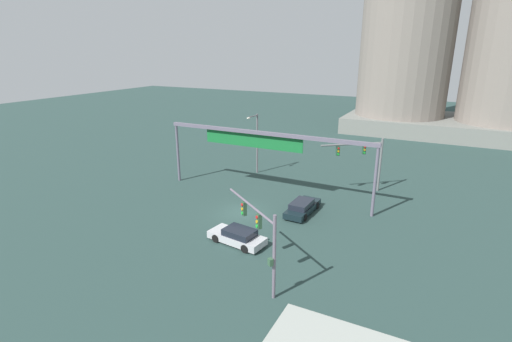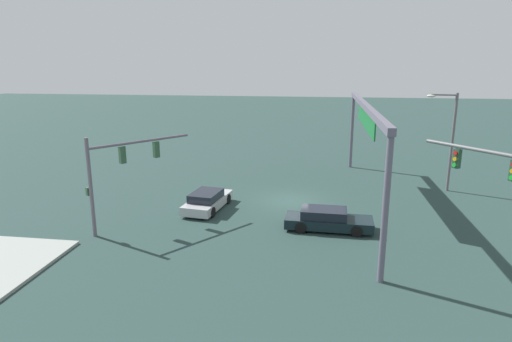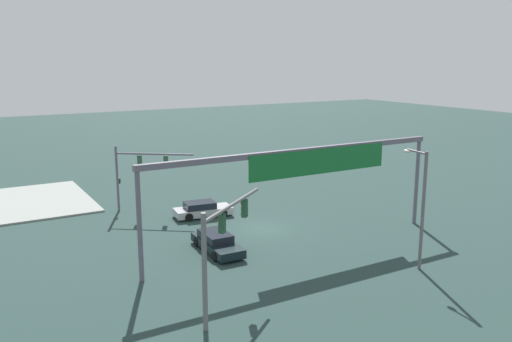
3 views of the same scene
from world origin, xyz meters
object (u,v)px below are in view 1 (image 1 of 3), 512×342
sedan_car_approaching (302,207)px  traffic_signal_opposite_side (365,155)px  traffic_signal_near_corner (260,230)px  sedan_car_waiting_far (238,236)px  streetlamp_curved_arm (256,139)px

sedan_car_approaching → traffic_signal_opposite_side: bearing=-22.7°
traffic_signal_near_corner → sedan_car_approaching: size_ratio=1.10×
sedan_car_approaching → sedan_car_waiting_far: (-2.44, -7.58, -0.00)m
traffic_signal_near_corner → sedan_car_approaching: (-1.44, 11.47, -3.12)m
traffic_signal_near_corner → traffic_signal_opposite_side: (2.19, 19.44, 0.27)m
traffic_signal_near_corner → sedan_car_waiting_far: bearing=-8.7°
traffic_signal_opposite_side → sedan_car_waiting_far: bearing=30.1°
sedan_car_approaching → sedan_car_waiting_far: 7.96m
traffic_signal_near_corner → sedan_car_waiting_far: 6.32m
traffic_signal_opposite_side → sedan_car_approaching: traffic_signal_opposite_side is taller
traffic_signal_opposite_side → sedan_car_approaching: size_ratio=1.15×
traffic_signal_opposite_side → traffic_signal_near_corner: bearing=45.0°
traffic_signal_near_corner → streetlamp_curved_arm: streetlamp_curved_arm is taller
traffic_signal_near_corner → sedan_car_approaching: traffic_signal_near_corner is taller
sedan_car_approaching → sedan_car_waiting_far: size_ratio=1.04×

